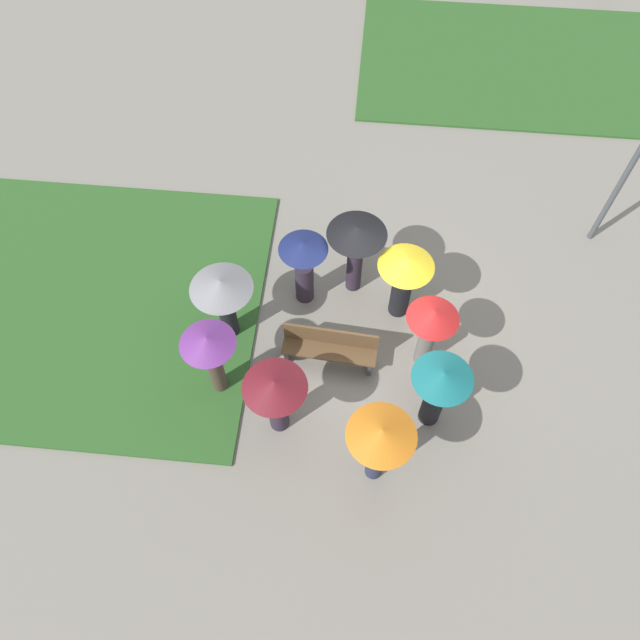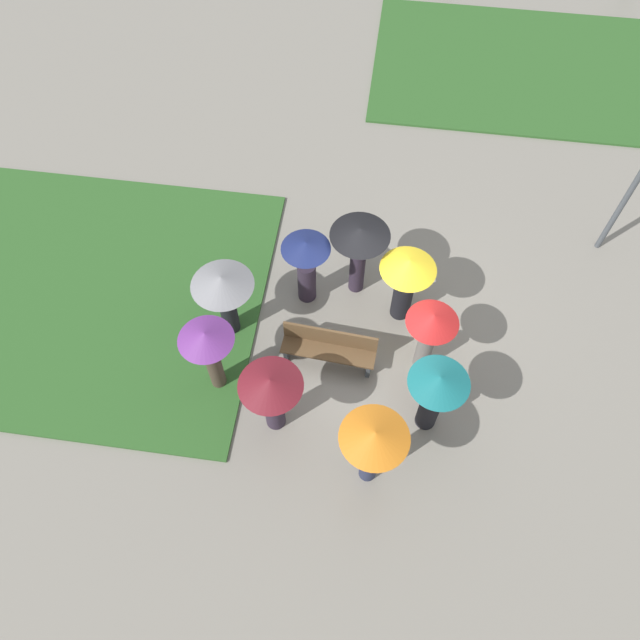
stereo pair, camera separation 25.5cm
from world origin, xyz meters
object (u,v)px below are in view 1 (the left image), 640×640
Objects in this scene: crowd_person_black at (356,243)px; crowd_person_grey at (223,294)px; park_bench at (330,346)px; crowd_person_yellow at (405,274)px; crowd_person_maroon at (276,394)px; crowd_person_purple at (210,352)px; crowd_person_red at (431,325)px; crowd_person_navy at (304,263)px; crowd_person_orange at (380,441)px; crowd_person_teal at (439,388)px.

crowd_person_grey is at bearing -168.40° from crowd_person_black.
crowd_person_yellow is (1.31, 1.27, 0.78)m from park_bench.
crowd_person_maroon is (1.22, -1.86, -0.12)m from crowd_person_grey.
crowd_person_maroon is at bearing -128.09° from crowd_person_black.
crowd_person_purple is at bearing 73.14° from crowd_person_maroon.
crowd_person_red is (1.80, 0.16, 0.80)m from park_bench.
crowd_person_red is at bearing -41.81° from crowd_person_yellow.
park_bench is 1.98m from crowd_person_red.
crowd_person_purple reaches higher than crowd_person_grey.
crowd_person_black is at bearing -145.96° from crowd_person_purple.
crowd_person_grey is at bearing -141.32° from crowd_person_yellow.
crowd_person_navy is at bearing -135.40° from crowd_person_purple.
crowd_person_orange is at bearing -169.15° from crowd_person_red.
crowd_person_yellow is (3.33, 0.86, -0.13)m from crowd_person_grey.
crowd_person_red is at bearing -21.22° from crowd_person_grey.
crowd_person_grey reaches higher than park_bench.
crowd_person_black reaches higher than crowd_person_navy.
crowd_person_maroon reaches higher than park_bench.
park_bench is 1.03× the size of crowd_person_navy.
park_bench is at bearing -171.84° from crowd_person_purple.
park_bench is 1.01× the size of crowd_person_teal.
crowd_person_maroon is 3.44m from crowd_person_yellow.
crowd_person_grey reaches higher than crowd_person_red.
crowd_person_purple is (-2.36, -2.60, -0.02)m from crowd_person_black.
crowd_person_purple reaches higher than crowd_person_teal.
crowd_person_teal is at bearing -71.52° from crowd_person_maroon.
crowd_person_purple is (-2.02, -0.81, 0.93)m from park_bench.
crowd_person_black is 2.74m from crowd_person_grey.
crowd_person_purple is (0.00, -1.22, 0.02)m from crowd_person_grey.
crowd_person_black reaches higher than crowd_person_teal.
crowd_person_purple is 0.96× the size of crowd_person_orange.
crowd_person_teal is at bearing -79.20° from crowd_person_black.
crowd_person_maroon is 1.95m from crowd_person_orange.
crowd_person_navy is at bearing -124.46° from crowd_person_teal.
crowd_person_yellow is at bearing 54.10° from crowd_person_red.
crowd_person_navy reaches higher than park_bench.
crowd_person_purple is at bearing -123.74° from crowd_person_yellow.
crowd_person_black is at bearing -141.28° from crowd_person_teal.
crowd_person_black is 1.09m from crowd_person_navy.
crowd_person_orange is at bearing 115.82° from crowd_person_navy.
crowd_person_purple is (-3.97, 0.24, 0.16)m from crowd_person_teal.
crowd_person_maroon is (-0.80, -1.44, 0.79)m from park_bench.
crowd_person_grey reaches higher than crowd_person_maroon.
crowd_person_orange is (3.00, -2.61, 0.12)m from crowd_person_grey.
crowd_person_navy is (0.16, 2.87, -0.11)m from crowd_person_maroon.
crowd_person_navy is (1.38, 1.01, -0.22)m from crowd_person_grey.
crowd_person_orange reaches higher than crowd_person_grey.
crowd_person_maroon is 3.06m from crowd_person_red.
crowd_person_black is 1.11m from crowd_person_yellow.
crowd_person_maroon is at bearing -103.64° from crowd_person_yellow.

